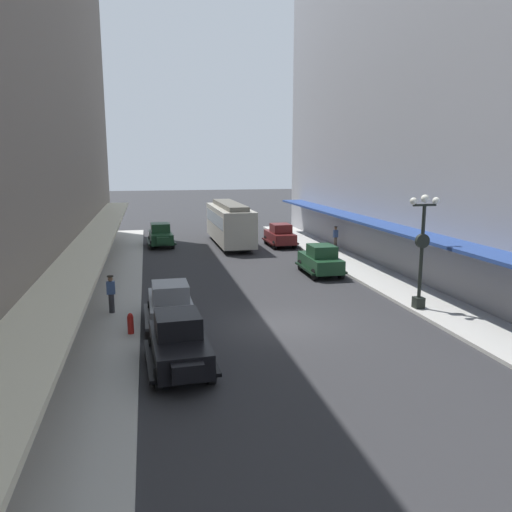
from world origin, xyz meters
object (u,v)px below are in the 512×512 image
Objects in this scene: parked_car_3 at (280,235)px; parked_car_4 at (161,235)px; pedestrian_0 at (111,294)px; pedestrian_1 at (335,237)px; parked_car_2 at (179,342)px; lamp_post_with_clock at (422,247)px; fire_hydrant at (130,323)px; parked_car_1 at (320,259)px; parked_car_0 at (170,303)px; streetcar at (230,222)px.

parked_car_4 is (-9.37, 2.04, 0.00)m from parked_car_3.
parked_car_3 reaches higher than pedestrian_0.
pedestrian_1 is at bearing -19.59° from parked_car_4.
parked_car_4 is (0.11, 24.59, 0.00)m from parked_car_2.
parked_car_2 is at bearing -159.40° from lamp_post_with_clock.
parked_car_3 is 5.21× the size of fire_hydrant.
lamp_post_with_clock reaches higher than pedestrian_1.
parked_car_1 is 15.38m from parked_car_4.
parked_car_1 is at bearing 52.90° from parked_car_2.
parked_car_0 is at bearing -130.83° from pedestrian_1.
lamp_post_with_clock is (5.47, -19.79, 1.08)m from streetcar.
parked_car_0 and parked_car_2 have the same top height.
lamp_post_with_clock is at bearing -74.56° from streetcar.
parked_car_2 is at bearing -127.10° from parked_car_1.
pedestrian_1 is (2.10, 15.76, -1.97)m from lamp_post_with_clock.
lamp_post_with_clock reaches higher than parked_car_4.
parked_car_0 is at bearing 177.81° from lamp_post_with_clock.
pedestrian_0 is (-11.77, -5.79, 0.07)m from parked_car_1.
parked_car_3 is 22.12m from fire_hydrant.
parked_car_1 is 2.56× the size of pedestrian_0.
parked_car_0 is 0.99× the size of parked_car_4.
parked_car_0 and parked_car_1 have the same top height.
parked_car_1 is 0.44× the size of streetcar.
lamp_post_with_clock is 13.00m from fire_hydrant.
parked_car_4 is 5.26× the size of fire_hydrant.
parked_car_1 is 0.99× the size of parked_car_2.
parked_car_2 is at bearing -90.26° from parked_car_4.
pedestrian_0 is 20.76m from pedestrian_1.
lamp_post_with_clock is at bearing 3.30° from fire_hydrant.
parked_car_0 is 0.44× the size of streetcar.
parked_car_4 reaches higher than pedestrian_0.
parked_car_0 is 11.99m from parked_car_1.
streetcar is at bearing 73.63° from parked_car_0.
parked_car_0 is 19.99m from parked_car_4.
parked_car_3 is at bearing 95.01° from lamp_post_with_clock.
parked_car_2 is 24.63m from streetcar.
parked_car_1 is 8.70m from pedestrian_1.
parked_car_3 is at bearing 62.00° from parked_car_0.
fire_hydrant is 3.13m from pedestrian_0.
lamp_post_with_clock reaches higher than pedestrian_0.
streetcar is 8.61m from pedestrian_1.
fire_hydrant is 0.49× the size of pedestrian_1.
parked_car_4 reaches higher than pedestrian_1.
pedestrian_0 is (-2.67, -18.18, 0.07)m from parked_car_4.
parked_car_3 is (9.54, 17.95, 0.00)m from parked_car_0.
parked_car_1 is 0.83× the size of lamp_post_with_clock.
parked_car_3 reaches higher than pedestrian_1.
parked_car_4 is at bearing 126.30° from parked_car_1.
fire_hydrant is 22.20m from pedestrian_1.
lamp_post_with_clock reaches higher than fire_hydrant.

